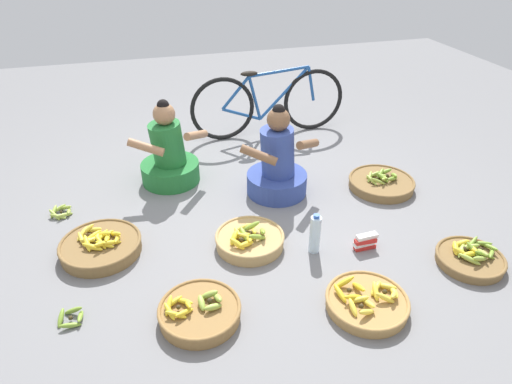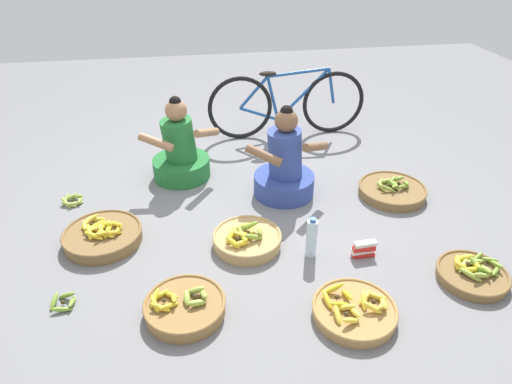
{
  "view_description": "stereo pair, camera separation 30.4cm",
  "coord_description": "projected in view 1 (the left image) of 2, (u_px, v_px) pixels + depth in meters",
  "views": [
    {
      "loc": [
        -0.75,
        -2.87,
        2.07
      ],
      "look_at": [
        0.0,
        -0.2,
        0.35
      ],
      "focal_mm": 31.35,
      "sensor_mm": 36.0,
      "label": 1
    },
    {
      "loc": [
        -0.45,
        -2.94,
        2.07
      ],
      "look_at": [
        0.0,
        -0.2,
        0.35
      ],
      "focal_mm": 31.35,
      "sensor_mm": 36.0,
      "label": 2
    }
  ],
  "objects": [
    {
      "name": "loose_bananas_back_right",
      "position": [
        71.0,
        317.0,
        2.67
      ],
      "size": [
        0.16,
        0.16,
        0.07
      ],
      "color": "olive",
      "rests_on": "ground"
    },
    {
      "name": "vendor_woman_front",
      "position": [
        277.0,
        166.0,
        3.79
      ],
      "size": [
        0.73,
        0.53,
        0.81
      ],
      "color": "#334793",
      "rests_on": "ground"
    },
    {
      "name": "water_bottle",
      "position": [
        315.0,
        234.0,
        3.16
      ],
      "size": [
        0.08,
        0.08,
        0.32
      ],
      "color": "silver",
      "rests_on": "ground"
    },
    {
      "name": "packet_carton_stack",
      "position": [
        365.0,
        242.0,
        3.23
      ],
      "size": [
        0.18,
        0.07,
        0.12
      ],
      "color": "red",
      "rests_on": "ground"
    },
    {
      "name": "banana_basket_front_left",
      "position": [
        101.0,
        246.0,
        3.2
      ],
      "size": [
        0.58,
        0.58,
        0.17
      ],
      "color": "brown",
      "rests_on": "ground"
    },
    {
      "name": "banana_basket_near_vendor",
      "position": [
        381.0,
        183.0,
        3.97
      ],
      "size": [
        0.58,
        0.58,
        0.15
      ],
      "color": "brown",
      "rests_on": "ground"
    },
    {
      "name": "banana_basket_mid_left",
      "position": [
        470.0,
        258.0,
        3.1
      ],
      "size": [
        0.47,
        0.47,
        0.14
      ],
      "color": "brown",
      "rests_on": "ground"
    },
    {
      "name": "vendor_woman_behind",
      "position": [
        169.0,
        157.0,
        3.97
      ],
      "size": [
        0.72,
        0.53,
        0.77
      ],
      "color": "#237233",
      "rests_on": "ground"
    },
    {
      "name": "banana_basket_mid_right",
      "position": [
        250.0,
        239.0,
        3.26
      ],
      "size": [
        0.51,
        0.51,
        0.17
      ],
      "color": "tan",
      "rests_on": "ground"
    },
    {
      "name": "bicycle_leaning",
      "position": [
        269.0,
        103.0,
        4.78
      ],
      "size": [
        1.7,
        0.08,
        0.73
      ],
      "color": "black",
      "rests_on": "ground"
    },
    {
      "name": "ground_plane",
      "position": [
        249.0,
        216.0,
        3.61
      ],
      "size": [
        10.0,
        10.0,
        0.0
      ],
      "primitive_type": "plane",
      "color": "slate"
    },
    {
      "name": "loose_bananas_back_left",
      "position": [
        61.0,
        212.0,
        3.62
      ],
      "size": [
        0.2,
        0.2,
        0.08
      ],
      "color": "#9EB747",
      "rests_on": "ground"
    },
    {
      "name": "banana_basket_front_center",
      "position": [
        367.0,
        302.0,
        2.75
      ],
      "size": [
        0.52,
        0.52,
        0.15
      ],
      "color": "#A87F47",
      "rests_on": "ground"
    },
    {
      "name": "banana_basket_back_center",
      "position": [
        199.0,
        311.0,
        2.67
      ],
      "size": [
        0.5,
        0.5,
        0.15
      ],
      "color": "olive",
      "rests_on": "ground"
    }
  ]
}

